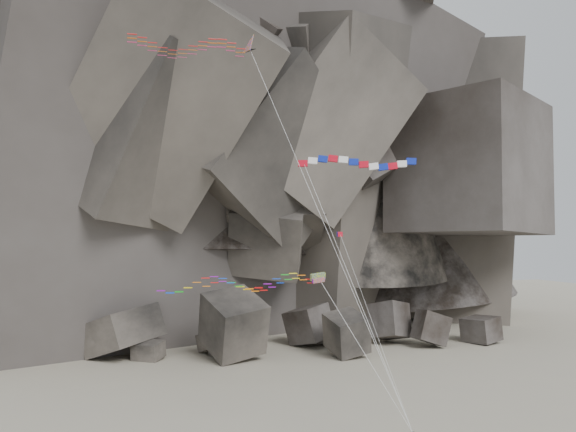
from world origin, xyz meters
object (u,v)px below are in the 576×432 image
object	(u,v)px
delta_kite	(184,45)
banner_kite	(358,164)
parafoil_kite	(234,283)
pennant_kite	(351,266)

from	to	relation	value
delta_kite	banner_kite	bearing A→B (deg)	-16.85
banner_kite	parafoil_kite	world-z (taller)	banner_kite
delta_kite	banner_kite	size ratio (longest dim) A/B	1.49
banner_kite	delta_kite	bearing A→B (deg)	-169.76
pennant_kite	banner_kite	bearing A→B (deg)	28.51
banner_kite	pennant_kite	size ratio (longest dim) A/B	1.46
banner_kite	parafoil_kite	bearing A→B (deg)	-145.54
banner_kite	pennant_kite	distance (m)	9.96
parafoil_kite	pennant_kite	size ratio (longest dim) A/B	1.26
delta_kite	banner_kite	world-z (taller)	delta_kite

